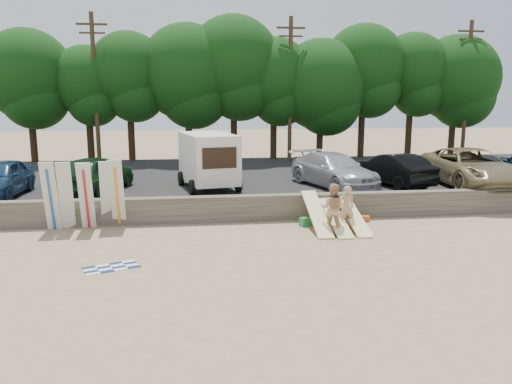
# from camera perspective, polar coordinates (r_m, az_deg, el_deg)

# --- Properties ---
(ground) EXTENTS (120.00, 120.00, 0.00)m
(ground) POSITION_cam_1_polar(r_m,az_deg,el_deg) (17.03, 7.78, -5.43)
(ground) COLOR tan
(ground) RESTS_ON ground
(seawall) EXTENTS (44.00, 0.50, 1.00)m
(seawall) POSITION_cam_1_polar(r_m,az_deg,el_deg) (19.73, 5.53, -1.65)
(seawall) COLOR #6B6356
(seawall) RESTS_ON ground
(parking_lot) EXTENTS (44.00, 14.50, 0.70)m
(parking_lot) POSITION_cam_1_polar(r_m,az_deg,el_deg) (26.99, 1.94, 1.40)
(parking_lot) COLOR #282828
(parking_lot) RESTS_ON ground
(treeline) EXTENTS (34.13, 6.53, 9.33)m
(treeline) POSITION_cam_1_polar(r_m,az_deg,el_deg) (33.68, 0.48, 13.36)
(treeline) COLOR #382616
(treeline) RESTS_ON parking_lot
(utility_poles) EXTENTS (25.80, 0.26, 9.00)m
(utility_poles) POSITION_cam_1_polar(r_m,az_deg,el_deg) (32.42, 3.93, 11.95)
(utility_poles) COLOR #473321
(utility_poles) RESTS_ON parking_lot
(box_trailer) EXTENTS (2.81, 4.16, 2.46)m
(box_trailer) POSITION_cam_1_polar(r_m,az_deg,el_deg) (22.36, -5.49, 3.90)
(box_trailer) COLOR white
(box_trailer) RESTS_ON parking_lot
(car_1) EXTENTS (3.18, 5.05, 1.60)m
(car_1) POSITION_cam_1_polar(r_m,az_deg,el_deg) (22.61, -17.95, 2.03)
(car_1) COLOR black
(car_1) RESTS_ON parking_lot
(car_2) EXTENTS (3.66, 5.64, 1.52)m
(car_2) POSITION_cam_1_polar(r_m,az_deg,el_deg) (23.14, 8.86, 2.51)
(car_2) COLOR #A5A4AA
(car_2) RESTS_ON parking_lot
(car_3) EXTENTS (2.68, 4.73, 1.48)m
(car_3) POSITION_cam_1_polar(r_m,az_deg,el_deg) (24.11, 15.39, 2.53)
(car_3) COLOR black
(car_3) RESTS_ON parking_lot
(car_4) EXTENTS (3.19, 6.32, 1.72)m
(car_4) POSITION_cam_1_polar(r_m,az_deg,el_deg) (25.06, 23.32, 2.61)
(car_4) COLOR #7F7451
(car_4) RESTS_ON parking_lot
(surfboard_upright_0) EXTENTS (0.52, 0.71, 2.54)m
(surfboard_upright_0) POSITION_cam_1_polar(r_m,az_deg,el_deg) (19.11, -22.42, -0.47)
(surfboard_upright_0) COLOR silver
(surfboard_upright_0) RESTS_ON ground
(surfboard_upright_1) EXTENTS (0.59, 0.81, 2.52)m
(surfboard_upright_1) POSITION_cam_1_polar(r_m,az_deg,el_deg) (19.06, -20.90, -0.42)
(surfboard_upright_1) COLOR silver
(surfboard_upright_1) RESTS_ON ground
(surfboard_upright_2) EXTENTS (0.55, 0.85, 2.50)m
(surfboard_upright_2) POSITION_cam_1_polar(r_m,az_deg,el_deg) (18.83, -18.84, -0.45)
(surfboard_upright_2) COLOR silver
(surfboard_upright_2) RESTS_ON ground
(surfboard_upright_3) EXTENTS (0.62, 0.87, 2.51)m
(surfboard_upright_3) POSITION_cam_1_polar(r_m,az_deg,el_deg) (18.92, -16.62, -0.26)
(surfboard_upright_3) COLOR silver
(surfboard_upright_3) RESTS_ON ground
(surfboard_upright_4) EXTENTS (0.52, 0.65, 2.55)m
(surfboard_upright_4) POSITION_cam_1_polar(r_m,az_deg,el_deg) (18.83, -15.59, -0.19)
(surfboard_upright_4) COLOR silver
(surfboard_upright_4) RESTS_ON ground
(surfboard_low_0) EXTENTS (0.56, 2.81, 1.18)m
(surfboard_low_0) POSITION_cam_1_polar(r_m,az_deg,el_deg) (18.21, 6.95, -2.44)
(surfboard_low_0) COLOR #FDF49F
(surfboard_low_0) RESTS_ON ground
(surfboard_low_1) EXTENTS (0.56, 2.90, 0.89)m
(surfboard_low_1) POSITION_cam_1_polar(r_m,az_deg,el_deg) (18.36, 9.00, -2.85)
(surfboard_low_1) COLOR #FDF49F
(surfboard_low_1) RESTS_ON ground
(surfboard_low_2) EXTENTS (0.56, 2.89, 0.94)m
(surfboard_low_2) POSITION_cam_1_polar(r_m,az_deg,el_deg) (18.60, 11.03, -2.66)
(surfboard_low_2) COLOR #FDF49F
(surfboard_low_2) RESTS_ON ground
(beachgoer_a) EXTENTS (0.60, 0.40, 1.60)m
(beachgoer_a) POSITION_cam_1_polar(r_m,az_deg,el_deg) (18.32, 10.28, -1.77)
(beachgoer_a) COLOR tan
(beachgoer_a) RESTS_ON ground
(beachgoer_b) EXTENTS (1.07, 0.98, 1.78)m
(beachgoer_b) POSITION_cam_1_polar(r_m,az_deg,el_deg) (17.72, 8.73, -1.86)
(beachgoer_b) COLOR tan
(beachgoer_b) RESTS_ON ground
(cooler) EXTENTS (0.46, 0.42, 0.32)m
(cooler) POSITION_cam_1_polar(r_m,az_deg,el_deg) (18.71, 5.66, -3.41)
(cooler) COLOR #27924C
(cooler) RESTS_ON ground
(gear_bag) EXTENTS (0.33, 0.29, 0.22)m
(gear_bag) POSITION_cam_1_polar(r_m,az_deg,el_deg) (19.77, 12.39, -2.99)
(gear_bag) COLOR #E5531B
(gear_bag) RESTS_ON ground
(beach_towel) EXTENTS (1.96, 1.96, 0.00)m
(beach_towel) POSITION_cam_1_polar(r_m,az_deg,el_deg) (14.78, -16.20, -8.27)
(beach_towel) COLOR white
(beach_towel) RESTS_ON ground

